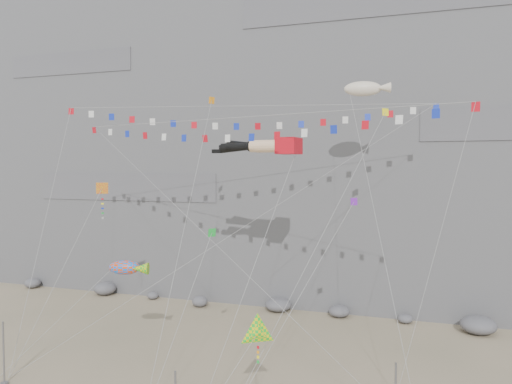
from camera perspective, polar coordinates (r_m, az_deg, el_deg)
ground at (r=35.43m, az=-5.49°, el=-20.74°), size 120.00×120.00×0.00m
cliff at (r=64.00m, az=6.36°, el=12.57°), size 80.00×28.00×50.00m
talus_boulders at (r=50.37m, az=2.56°, el=-12.79°), size 60.00×3.00×1.20m
anchor_pole_left at (r=37.81m, az=-26.88°, el=-16.11°), size 0.12×0.12×4.17m
legs_kite at (r=37.90m, az=1.06°, el=5.22°), size 6.94×15.49×21.10m
flag_banner_upper at (r=41.22m, az=-1.06°, el=9.79°), size 29.24×16.19×26.17m
flag_banner_lower at (r=36.32m, az=-1.90°, el=8.49°), size 30.63×9.17×21.52m
harlequin_kite at (r=42.10m, az=-17.21°, el=0.37°), size 2.85×9.15×14.93m
fish_windsock at (r=38.00m, az=-14.82°, el=-8.35°), size 8.31×6.39×10.73m
delta_kite at (r=27.64m, az=0.19°, el=-15.85°), size 4.04×3.50×7.01m
blimp_windsock at (r=41.56m, az=12.13°, el=11.41°), size 6.83×14.15×24.70m
small_kite_a at (r=39.86m, az=-5.20°, el=9.89°), size 2.22×14.05×23.63m
small_kite_b at (r=33.31m, az=10.90°, el=-1.51°), size 6.27×10.42×16.37m
small_kite_c at (r=33.33m, az=-5.13°, el=-4.87°), size 1.24×9.39×13.08m
small_kite_d at (r=38.07m, az=14.33°, el=8.35°), size 8.02×14.92×24.21m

